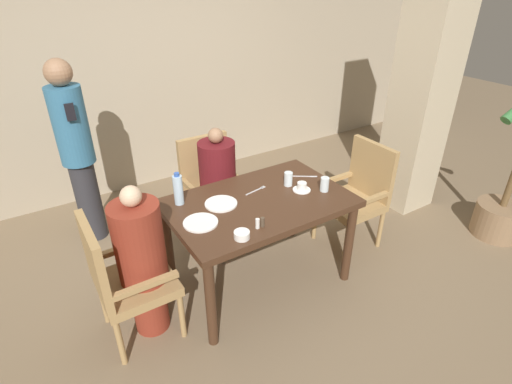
# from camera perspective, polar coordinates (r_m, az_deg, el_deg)

# --- Properties ---
(ground_plane) EXTENTS (16.00, 16.00, 0.00)m
(ground_plane) POSITION_cam_1_polar(r_m,az_deg,el_deg) (3.41, 0.40, -12.29)
(ground_plane) COLOR #7A664C
(wall_back) EXTENTS (8.00, 0.06, 2.80)m
(wall_back) POSITION_cam_1_polar(r_m,az_deg,el_deg) (4.62, -15.07, 17.67)
(wall_back) COLOR tan
(wall_back) RESTS_ON ground_plane
(pillar_stone) EXTENTS (0.46, 0.46, 2.70)m
(pillar_stone) POSITION_cam_1_polar(r_m,az_deg,el_deg) (4.26, 23.07, 14.76)
(pillar_stone) COLOR #BCAD8E
(pillar_stone) RESTS_ON ground_plane
(dining_table) EXTENTS (1.34, 0.86, 0.76)m
(dining_table) POSITION_cam_1_polar(r_m,az_deg,el_deg) (3.01, 0.44, -2.82)
(dining_table) COLOR #422819
(dining_table) RESTS_ON ground_plane
(chair_left_side) EXTENTS (0.49, 0.48, 0.95)m
(chair_left_side) POSITION_cam_1_polar(r_m,az_deg,el_deg) (2.78, -18.55, -11.49)
(chair_left_side) COLOR #A88451
(chair_left_side) RESTS_ON ground_plane
(diner_in_left_chair) EXTENTS (0.32, 0.32, 1.15)m
(diner_in_left_chair) POSITION_cam_1_polar(r_m,az_deg,el_deg) (2.76, -15.94, -9.44)
(diner_in_left_chair) COLOR maroon
(diner_in_left_chair) RESTS_ON ground_plane
(chair_far_side) EXTENTS (0.48, 0.49, 0.95)m
(chair_far_side) POSITION_cam_1_polar(r_m,az_deg,el_deg) (3.70, -6.40, 0.95)
(chair_far_side) COLOR #A88451
(chair_far_side) RESTS_ON ground_plane
(diner_in_far_chair) EXTENTS (0.32, 0.32, 1.12)m
(diner_in_far_chair) POSITION_cam_1_polar(r_m,az_deg,el_deg) (3.56, -5.42, 0.85)
(diner_in_far_chair) COLOR #5B1419
(diner_in_far_chair) RESTS_ON ground_plane
(chair_right_side) EXTENTS (0.49, 0.48, 0.95)m
(chair_right_side) POSITION_cam_1_polar(r_m,az_deg,el_deg) (3.68, 14.37, -0.00)
(chair_right_side) COLOR #A88451
(chair_right_side) RESTS_ON ground_plane
(standing_host) EXTENTS (0.28, 0.32, 1.66)m
(standing_host) POSITION_cam_1_polar(r_m,az_deg,el_deg) (3.78, -24.24, 5.48)
(standing_host) COLOR #2D2D33
(standing_host) RESTS_ON ground_plane
(potted_palm) EXTENTS (0.44, 0.44, 1.46)m
(potted_palm) POSITION_cam_1_polar(r_m,az_deg,el_deg) (4.38, 32.05, -0.87)
(potted_palm) COLOR #896B4C
(potted_palm) RESTS_ON ground_plane
(plate_main_left) EXTENTS (0.24, 0.24, 0.01)m
(plate_main_left) POSITION_cam_1_polar(r_m,az_deg,el_deg) (2.91, -5.02, -1.67)
(plate_main_left) COLOR white
(plate_main_left) RESTS_ON dining_table
(plate_main_right) EXTENTS (0.24, 0.24, 0.01)m
(plate_main_right) POSITION_cam_1_polar(r_m,az_deg,el_deg) (2.72, -7.92, -4.35)
(plate_main_right) COLOR white
(plate_main_right) RESTS_ON dining_table
(teacup_with_saucer) EXTENTS (0.14, 0.14, 0.07)m
(teacup_with_saucer) POSITION_cam_1_polar(r_m,az_deg,el_deg) (3.10, 6.55, 0.67)
(teacup_with_saucer) COLOR white
(teacup_with_saucer) RESTS_ON dining_table
(bowl_small) EXTENTS (0.10, 0.10, 0.05)m
(bowl_small) POSITION_cam_1_polar(r_m,az_deg,el_deg) (2.55, -2.04, -6.14)
(bowl_small) COLOR white
(bowl_small) RESTS_ON dining_table
(water_bottle) EXTENTS (0.07, 0.07, 0.25)m
(water_bottle) POSITION_cam_1_polar(r_m,az_deg,el_deg) (2.91, -11.05, 0.35)
(water_bottle) COLOR silver
(water_bottle) RESTS_ON dining_table
(glass_tall_near) EXTENTS (0.07, 0.07, 0.11)m
(glass_tall_near) POSITION_cam_1_polar(r_m,az_deg,el_deg) (3.14, 4.63, 1.88)
(glass_tall_near) COLOR silver
(glass_tall_near) RESTS_ON dining_table
(glass_tall_mid) EXTENTS (0.07, 0.07, 0.11)m
(glass_tall_mid) POSITION_cam_1_polar(r_m,az_deg,el_deg) (3.10, 9.77, 1.09)
(glass_tall_mid) COLOR silver
(glass_tall_mid) RESTS_ON dining_table
(salt_shaker) EXTENTS (0.03, 0.03, 0.07)m
(salt_shaker) POSITION_cam_1_polar(r_m,az_deg,el_deg) (2.63, 0.22, -4.53)
(salt_shaker) COLOR white
(salt_shaker) RESTS_ON dining_table
(pepper_shaker) EXTENTS (0.03, 0.03, 0.07)m
(pepper_shaker) POSITION_cam_1_polar(r_m,az_deg,el_deg) (2.65, 0.94, -4.31)
(pepper_shaker) COLOR #4C3D2D
(pepper_shaker) RESTS_ON dining_table
(fork_beside_plate) EXTENTS (0.20, 0.05, 0.00)m
(fork_beside_plate) POSITION_cam_1_polar(r_m,az_deg,el_deg) (3.09, 0.21, 0.33)
(fork_beside_plate) COLOR silver
(fork_beside_plate) RESTS_ON dining_table
(knife_beside_plate) EXTENTS (0.18, 0.13, 0.00)m
(knife_beside_plate) POSITION_cam_1_polar(r_m,az_deg,el_deg) (3.32, 7.13, 2.24)
(knife_beside_plate) COLOR silver
(knife_beside_plate) RESTS_ON dining_table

